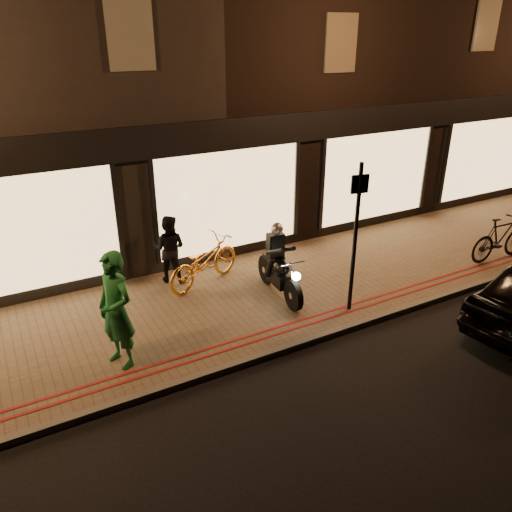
{
  "coord_description": "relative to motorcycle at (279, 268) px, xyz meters",
  "views": [
    {
      "loc": [
        -4.92,
        -6.21,
        5.25
      ],
      "look_at": [
        -0.46,
        1.83,
        1.1
      ],
      "focal_mm": 35.0,
      "sensor_mm": 36.0,
      "label": 1
    }
  ],
  "objects": [
    {
      "name": "person_green",
      "position": [
        -3.56,
        -0.79,
        0.4
      ],
      "size": [
        0.74,
        0.87,
        2.03
      ],
      "primitive_type": "imported",
      "rotation": [
        0.0,
        0.0,
        -1.16
      ],
      "color": "#1C6C30",
      "rests_on": "sidewalk"
    },
    {
      "name": "ground",
      "position": [
        -0.05,
        -1.77,
        -0.73
      ],
      "size": [
        90.0,
        90.0,
        0.0
      ],
      "primitive_type": "plane",
      "color": "black",
      "rests_on": "ground"
    },
    {
      "name": "bicycle_dark",
      "position": [
        5.66,
        -1.06,
        -0.06
      ],
      "size": [
        1.86,
        0.61,
        1.1
      ],
      "primitive_type": "imported",
      "rotation": [
        0.0,
        0.0,
        1.52
      ],
      "color": "black",
      "rests_on": "sidewalk"
    },
    {
      "name": "red_kerb_lines",
      "position": [
        -0.05,
        -1.22,
        -0.61
      ],
      "size": [
        50.0,
        0.26,
        0.01
      ],
      "color": "maroon",
      "rests_on": "sidewalk"
    },
    {
      "name": "kerb_stone",
      "position": [
        -0.05,
        -1.72,
        -0.67
      ],
      "size": [
        50.0,
        0.14,
        0.12
      ],
      "primitive_type": "cube",
      "color": "#59544C",
      "rests_on": "ground"
    },
    {
      "name": "sign_post",
      "position": [
        0.95,
        -1.21,
        1.06
      ],
      "size": [
        0.35,
        0.1,
        3.0
      ],
      "rotation": [
        0.0,
        0.0,
        -0.2
      ],
      "color": "black",
      "rests_on": "sidewalk"
    },
    {
      "name": "motorcycle",
      "position": [
        0.0,
        0.0,
        0.0
      ],
      "size": [
        0.61,
        1.94,
        1.59
      ],
      "rotation": [
        0.0,
        0.0,
        -0.1
      ],
      "color": "black",
      "rests_on": "sidewalk"
    },
    {
      "name": "sidewalk",
      "position": [
        -0.05,
        0.23,
        -0.67
      ],
      "size": [
        50.0,
        4.0,
        0.12
      ],
      "primitive_type": "cube",
      "color": "brown",
      "rests_on": "ground"
    },
    {
      "name": "person_dark",
      "position": [
        -1.76,
        1.74,
        0.15
      ],
      "size": [
        0.94,
        0.91,
        1.53
      ],
      "primitive_type": "imported",
      "rotation": [
        0.0,
        0.0,
        2.5
      ],
      "color": "black",
      "rests_on": "sidewalk"
    },
    {
      "name": "bicycle_gold",
      "position": [
        -1.17,
        1.24,
        -0.09
      ],
      "size": [
        2.12,
        1.39,
        1.05
      ],
      "primitive_type": "imported",
      "rotation": [
        0.0,
        0.0,
        1.95
      ],
      "color": "orange",
      "rests_on": "sidewalk"
    },
    {
      "name": "building_row",
      "position": [
        -0.05,
        7.22,
        3.51
      ],
      "size": [
        48.0,
        10.11,
        8.5
      ],
      "color": "black",
      "rests_on": "ground"
    }
  ]
}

